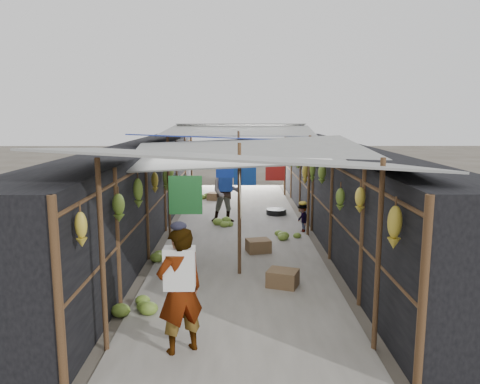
{
  "coord_description": "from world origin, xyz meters",
  "views": [
    {
      "loc": [
        -0.04,
        -5.86,
        3.15
      ],
      "look_at": [
        0.03,
        5.4,
        1.25
      ],
      "focal_mm": 35.0,
      "sensor_mm": 36.0,
      "label": 1
    }
  ],
  "objects_px": {
    "vendor_seated": "(303,218)",
    "crate_near": "(283,279)",
    "black_basin": "(276,212)",
    "shopper_blue": "(226,192)",
    "vendor_elderly": "(180,291)"
  },
  "relations": [
    {
      "from": "vendor_seated",
      "to": "crate_near",
      "type": "bearing_deg",
      "value": -25.76
    },
    {
      "from": "crate_near",
      "to": "vendor_seated",
      "type": "bearing_deg",
      "value": 97.52
    },
    {
      "from": "black_basin",
      "to": "vendor_seated",
      "type": "xyz_separation_m",
      "value": [
        0.52,
        -2.17,
        0.3
      ]
    },
    {
      "from": "shopper_blue",
      "to": "crate_near",
      "type": "bearing_deg",
      "value": -80.94
    },
    {
      "from": "crate_near",
      "to": "shopper_blue",
      "type": "height_order",
      "value": "shopper_blue"
    },
    {
      "from": "crate_near",
      "to": "shopper_blue",
      "type": "distance_m",
      "value": 5.38
    },
    {
      "from": "black_basin",
      "to": "vendor_elderly",
      "type": "distance_m",
      "value": 8.78
    },
    {
      "from": "shopper_blue",
      "to": "vendor_seated",
      "type": "height_order",
      "value": "shopper_blue"
    },
    {
      "from": "black_basin",
      "to": "vendor_seated",
      "type": "height_order",
      "value": "vendor_seated"
    },
    {
      "from": "crate_near",
      "to": "black_basin",
      "type": "relative_size",
      "value": 0.85
    },
    {
      "from": "crate_near",
      "to": "vendor_elderly",
      "type": "relative_size",
      "value": 0.31
    },
    {
      "from": "black_basin",
      "to": "vendor_seated",
      "type": "distance_m",
      "value": 2.25
    },
    {
      "from": "vendor_elderly",
      "to": "crate_near",
      "type": "bearing_deg",
      "value": -153.27
    },
    {
      "from": "crate_near",
      "to": "vendor_elderly",
      "type": "height_order",
      "value": "vendor_elderly"
    },
    {
      "from": "crate_near",
      "to": "vendor_elderly",
      "type": "distance_m",
      "value": 2.93
    }
  ]
}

